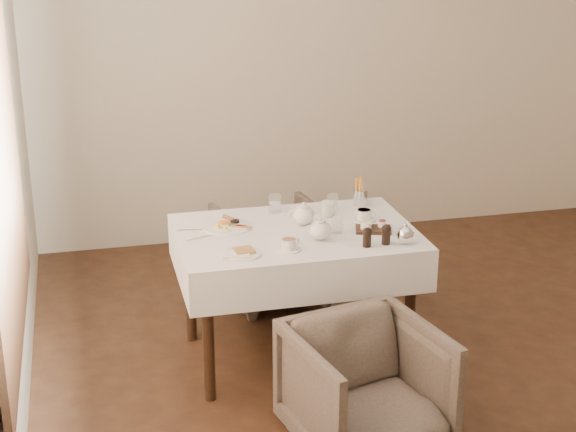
# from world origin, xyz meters

# --- Properties ---
(table) EXTENTS (1.28, 0.88, 0.75)m
(table) POSITION_xyz_m (-0.80, 0.57, 0.64)
(table) COLOR black
(table) RESTS_ON ground
(armchair_near) EXTENTS (0.77, 0.79, 0.60)m
(armchair_near) POSITION_xyz_m (-0.70, -0.35, 0.30)
(armchair_near) COLOR #453D32
(armchair_near) RESTS_ON ground
(armchair_far) EXTENTS (0.75, 0.77, 0.61)m
(armchair_far) POSITION_xyz_m (-0.75, 1.38, 0.31)
(armchair_far) COLOR #453D32
(armchair_far) RESTS_ON ground
(breakfast_plate) EXTENTS (0.27, 0.27, 0.03)m
(breakfast_plate) POSITION_xyz_m (-1.15, 0.72, 0.76)
(breakfast_plate) COLOR white
(breakfast_plate) RESTS_ON table
(side_plate) EXTENTS (0.21, 0.20, 0.02)m
(side_plate) POSITION_xyz_m (-1.15, 0.30, 0.76)
(side_plate) COLOR white
(side_plate) RESTS_ON table
(teapot_centre) EXTENTS (0.18, 0.15, 0.13)m
(teapot_centre) POSITION_xyz_m (-0.74, 0.66, 0.82)
(teapot_centre) COLOR white
(teapot_centre) RESTS_ON table
(teapot_front) EXTENTS (0.16, 0.13, 0.13)m
(teapot_front) POSITION_xyz_m (-0.71, 0.41, 0.82)
(teapot_front) COLOR white
(teapot_front) RESTS_ON table
(creamer) EXTENTS (0.08, 0.08, 0.08)m
(creamer) POSITION_xyz_m (-0.57, 0.76, 0.80)
(creamer) COLOR white
(creamer) RESTS_ON table
(teacup_near) EXTENTS (0.12, 0.12, 0.06)m
(teacup_near) POSITION_xyz_m (-0.90, 0.31, 0.78)
(teacup_near) COLOR white
(teacup_near) RESTS_ON table
(teacup_far) EXTENTS (0.13, 0.13, 0.06)m
(teacup_far) POSITION_xyz_m (-0.39, 0.65, 0.78)
(teacup_far) COLOR white
(teacup_far) RESTS_ON table
(glass_left) EXTENTS (0.09, 0.09, 0.10)m
(glass_left) POSITION_xyz_m (-0.84, 0.90, 0.81)
(glass_left) COLOR silver
(glass_left) RESTS_ON table
(glass_mid) EXTENTS (0.09, 0.09, 0.09)m
(glass_mid) POSITION_xyz_m (-0.59, 0.50, 0.80)
(glass_mid) COLOR silver
(glass_mid) RESTS_ON table
(glass_right) EXTENTS (0.08, 0.08, 0.09)m
(glass_right) POSITION_xyz_m (-0.51, 0.86, 0.80)
(glass_right) COLOR silver
(glass_right) RESTS_ON table
(condiment_board) EXTENTS (0.22, 0.18, 0.05)m
(condiment_board) POSITION_xyz_m (-0.40, 0.47, 0.77)
(condiment_board) COLOR black
(condiment_board) RESTS_ON table
(pepper_mill_left) EXTENTS (0.06, 0.06, 0.10)m
(pepper_mill_left) POSITION_xyz_m (-0.50, 0.26, 0.81)
(pepper_mill_left) COLOR black
(pepper_mill_left) RESTS_ON table
(pepper_mill_right) EXTENTS (0.07, 0.07, 0.11)m
(pepper_mill_right) POSITION_xyz_m (-0.39, 0.28, 0.81)
(pepper_mill_right) COLOR black
(pepper_mill_right) RESTS_ON table
(silver_pot) EXTENTS (0.12, 0.10, 0.12)m
(silver_pot) POSITION_xyz_m (-0.30, 0.25, 0.81)
(silver_pot) COLOR white
(silver_pot) RESTS_ON table
(fries_cup) EXTENTS (0.08, 0.08, 0.18)m
(fries_cup) POSITION_xyz_m (-0.33, 0.89, 0.83)
(fries_cup) COLOR silver
(fries_cup) RESTS_ON table
(cutlery_fork) EXTENTS (0.20, 0.05, 0.00)m
(cutlery_fork) POSITION_xyz_m (-1.32, 0.71, 0.76)
(cutlery_fork) COLOR silver
(cutlery_fork) RESTS_ON table
(cutlery_knife) EXTENTS (0.18, 0.08, 0.00)m
(cutlery_knife) POSITION_xyz_m (-1.31, 0.59, 0.76)
(cutlery_knife) COLOR silver
(cutlery_knife) RESTS_ON table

